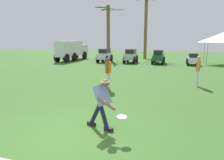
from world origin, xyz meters
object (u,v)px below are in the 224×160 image
Objects in this scene: frisbee_thrower at (102,101)px; palm_tree_far_left at (108,29)px; frisbee_in_flight at (122,117)px; parked_car_slot_c at (159,56)px; parked_car_slot_a at (105,55)px; teammate_near_sideline at (108,70)px; box_truck at (72,50)px; teammate_midfield at (198,68)px; parked_car_slot_d at (193,59)px; parked_car_slot_b at (131,56)px; palm_tree_left_of_centre at (146,23)px.

frisbee_thrower is 0.23× the size of palm_tree_far_left.
frisbee_thrower reaches higher than frisbee_in_flight.
frisbee_thrower reaches higher than parked_car_slot_c.
palm_tree_far_left reaches higher than parked_car_slot_a.
box_truck reaches higher than teammate_near_sideline.
teammate_midfield is (2.75, 6.63, 0.14)m from frisbee_thrower.
parked_car_slot_b is at bearing -179.48° from parked_car_slot_d.
teammate_midfield is at bearing -39.03° from box_truck.
frisbee_thrower is 7.18m from teammate_midfield.
teammate_midfield is 11.53m from parked_car_slot_b.
palm_tree_far_left is (-0.57, 2.86, 2.77)m from parked_car_slot_a.
teammate_near_sideline is at bearing 112.57° from frisbee_in_flight.
parked_car_slot_c is (1.05, 12.24, -0.22)m from teammate_near_sideline.
parked_car_slot_a is 8.77m from parked_car_slot_d.
frisbee_thrower is 17.47m from parked_car_slot_a.
teammate_midfield is at bearing 73.62° from frisbee_in_flight.
parked_car_slot_c is (5.57, 0.32, -0.02)m from parked_car_slot_a.
frisbee_thrower is 0.19× the size of palm_tree_left_of_centre.
parked_car_slot_a is at bearing 109.79° from frisbee_thrower.
teammate_near_sideline reaches higher than frisbee_in_flight.
teammate_midfield is 16.48m from palm_tree_left_of_centre.
parked_car_slot_b is 0.32× the size of palm_tree_left_of_centre.
palm_tree_left_of_centre is at bearing 83.98° from parked_car_slot_b.
teammate_midfield reaches higher than parked_car_slot_a.
parked_car_slot_c is at bearing 3.29° from parked_car_slot_a.
parked_car_slot_a is 0.32× the size of palm_tree_left_of_centre.
box_truck is 4.82m from palm_tree_far_left.
teammate_near_sideline is 12.81m from parked_car_slot_d.
frisbee_thrower is 22.28m from palm_tree_left_of_centre.
parked_car_slot_b is (-5.87, 9.92, -0.20)m from teammate_midfield.
box_truck is at bearing 172.01° from parked_car_slot_a.
frisbee_thrower is 0.59× the size of parked_car_slot_b.
parked_car_slot_b is (2.79, 0.11, 0.00)m from parked_car_slot_a.
palm_tree_far_left is 4.75m from palm_tree_left_of_centre.
palm_tree_left_of_centre is (-2.56, 21.85, 3.53)m from frisbee_thrower.
frisbee_in_flight is at bearing -68.69° from parked_car_slot_a.
teammate_near_sideline is 0.66× the size of parked_car_slot_a.
parked_car_slot_d is at bearing -16.11° from palm_tree_far_left.
frisbee_in_flight is 0.06× the size of box_truck.
teammate_midfield is 0.26× the size of box_truck.
parked_car_slot_a is 4.02m from palm_tree_far_left.
parked_car_slot_a is at bearing 110.78° from teammate_near_sideline.
teammate_midfield is at bearing -73.01° from parked_car_slot_c.
teammate_near_sideline is (-2.06, 4.96, 0.36)m from frisbee_in_flight.
parked_car_slot_a is 0.38× the size of palm_tree_far_left.
teammate_midfield is at bearing -48.54° from parked_car_slot_a.
palm_tree_left_of_centre reaches higher than box_truck.
frisbee_in_flight is at bearing -70.08° from palm_tree_far_left.
frisbee_in_flight is 0.15× the size of parked_car_slot_b.
parked_car_slot_a is 2.80m from parked_car_slot_b.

